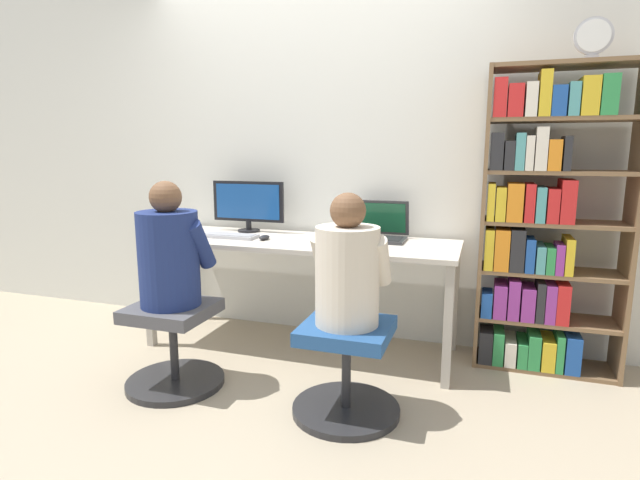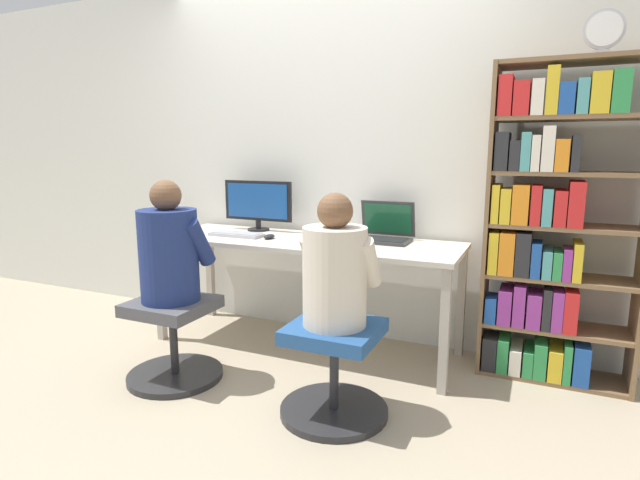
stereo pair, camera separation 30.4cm
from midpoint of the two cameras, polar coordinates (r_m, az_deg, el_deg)
name	(u,v)px [view 2 (the right image)]	position (r m, az deg, el deg)	size (l,w,h in m)	color
ground_plane	(282,365)	(3.25, -1.66, -14.13)	(14.00, 14.00, 0.00)	tan
wall_back	(328,156)	(3.64, 3.35, 9.57)	(10.00, 0.05, 2.60)	silver
desk	(304,250)	(3.33, 0.79, -1.16)	(2.07, 0.67, 0.75)	beige
desktop_monitor	(258,204)	(3.68, -4.79, 4.12)	(0.55, 0.16, 0.37)	black
laptop	(383,233)	(3.31, 9.87, 0.79)	(0.37, 0.30, 0.26)	#2D2D30
keyboard	(237,234)	(3.47, -7.05, 0.63)	(0.39, 0.14, 0.03)	#B2B2B7
computer_mouse_by_keyboard	(269,237)	(3.35, -3.24, 0.37)	(0.06, 0.11, 0.03)	black
office_chair_left	(174,338)	(3.07, -13.67, -10.90)	(0.56, 0.56, 0.48)	#262628
office_chair_right	(334,368)	(2.62, 5.07, -14.46)	(0.56, 0.56, 0.48)	#262628
person_at_monitor	(169,250)	(2.93, -14.04, -1.13)	(0.41, 0.36, 0.70)	navy
person_at_laptop	(335,270)	(2.46, 5.30, -3.43)	(0.39, 0.34, 0.66)	beige
bookshelf	(548,230)	(3.19, 27.18, 0.95)	(0.83, 0.31, 1.83)	brown
desk_clock	(604,30)	(3.16, 32.34, 19.63)	(0.20, 0.03, 0.22)	#B2B2B7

